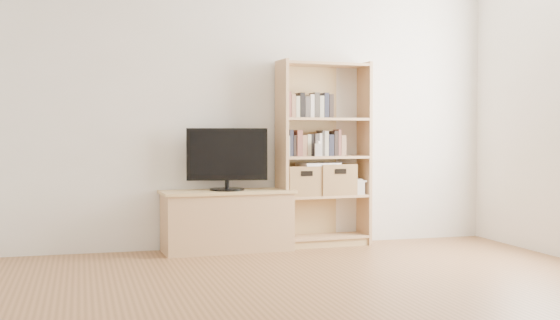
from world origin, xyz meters
name	(u,v)px	position (x,y,z in m)	size (l,w,h in m)	color
floor	(361,316)	(0.00, 0.00, 0.00)	(4.50, 5.00, 0.01)	brown
back_wall	(253,100)	(0.00, 2.50, 1.30)	(4.50, 0.02, 2.60)	silver
tv_stand	(227,222)	(-0.27, 2.30, 0.25)	(1.08, 0.41, 0.50)	tan
bookshelf	(324,154)	(0.62, 2.35, 0.82)	(0.82, 0.29, 1.64)	tan
television	(227,159)	(-0.27, 2.30, 0.79)	(0.69, 0.05, 0.54)	black
books_row_mid	(323,142)	(0.62, 2.37, 0.92)	(0.89, 0.17, 0.24)	#A9A590
books_row_upper	(304,107)	(0.43, 2.36, 1.24)	(0.36, 0.13, 0.19)	#A9A590
baby_monitor	(318,150)	(0.53, 2.26, 0.86)	(0.06, 0.04, 0.11)	white
basket_left	(301,181)	(0.40, 2.33, 0.59)	(0.32, 0.26, 0.26)	olive
basket_right	(334,179)	(0.72, 2.36, 0.59)	(0.33, 0.27, 0.27)	olive
laptop	(318,164)	(0.56, 2.34, 0.73)	(0.34, 0.24, 0.03)	silver
magazine_stack	(352,187)	(0.90, 2.37, 0.51)	(0.17, 0.25, 0.11)	beige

